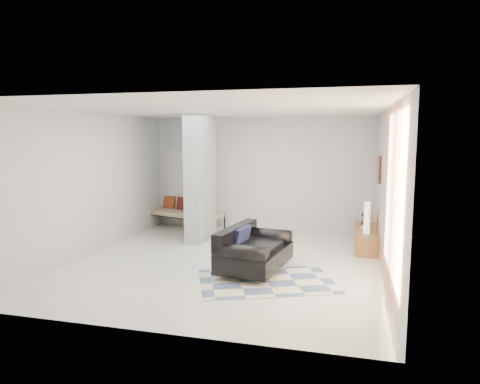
# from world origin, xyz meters

# --- Properties ---
(floor) EXTENTS (6.00, 6.00, 0.00)m
(floor) POSITION_xyz_m (0.00, 0.00, 0.00)
(floor) COLOR silver
(floor) RESTS_ON ground
(ceiling) EXTENTS (6.00, 6.00, 0.00)m
(ceiling) POSITION_xyz_m (0.00, 0.00, 2.80)
(ceiling) COLOR white
(ceiling) RESTS_ON wall_back
(wall_back) EXTENTS (6.00, 0.00, 6.00)m
(wall_back) POSITION_xyz_m (0.00, 3.00, 1.40)
(wall_back) COLOR silver
(wall_back) RESTS_ON ground
(wall_front) EXTENTS (6.00, 0.00, 6.00)m
(wall_front) POSITION_xyz_m (0.00, -3.00, 1.40)
(wall_front) COLOR silver
(wall_front) RESTS_ON ground
(wall_left) EXTENTS (0.00, 6.00, 6.00)m
(wall_left) POSITION_xyz_m (-2.75, 0.00, 1.40)
(wall_left) COLOR silver
(wall_left) RESTS_ON ground
(wall_right) EXTENTS (0.00, 6.00, 6.00)m
(wall_right) POSITION_xyz_m (2.75, 0.00, 1.40)
(wall_right) COLOR silver
(wall_right) RESTS_ON ground
(partition_column) EXTENTS (0.35, 1.20, 2.80)m
(partition_column) POSITION_xyz_m (-1.10, 1.60, 1.40)
(partition_column) COLOR #9FA5A6
(partition_column) RESTS_ON floor
(hallway_door) EXTENTS (0.85, 0.06, 2.04)m
(hallway_door) POSITION_xyz_m (-2.10, 2.96, 1.02)
(hallway_door) COLOR beige
(hallway_door) RESTS_ON floor
(curtain) EXTENTS (0.00, 2.55, 2.55)m
(curtain) POSITION_xyz_m (2.67, -1.15, 1.45)
(curtain) COLOR orange
(curtain) RESTS_ON wall_right
(wall_art) EXTENTS (0.04, 0.45, 0.55)m
(wall_art) POSITION_xyz_m (2.72, 1.70, 1.65)
(wall_art) COLOR #3F1E11
(wall_art) RESTS_ON wall_right
(media_console) EXTENTS (0.45, 1.64, 0.80)m
(media_console) POSITION_xyz_m (2.52, 1.70, 0.21)
(media_console) COLOR brown
(media_console) RESTS_ON floor
(loveseat) EXTENTS (1.15, 1.70, 0.76)m
(loveseat) POSITION_xyz_m (0.54, -0.39, 0.36)
(loveseat) COLOR silver
(loveseat) RESTS_ON floor
(daybed) EXTENTS (2.11, 1.37, 0.77)m
(daybed) POSITION_xyz_m (-1.92, 2.63, 0.41)
(daybed) COLOR black
(daybed) RESTS_ON floor
(area_rug) EXTENTS (2.50, 2.11, 0.01)m
(area_rug) POSITION_xyz_m (0.90, -0.90, 0.01)
(area_rug) COLOR beige
(area_rug) RESTS_ON floor
(cylinder_lamp) EXTENTS (0.12, 0.12, 0.64)m
(cylinder_lamp) POSITION_xyz_m (2.50, 1.26, 0.72)
(cylinder_lamp) COLOR silver
(cylinder_lamp) RESTS_ON media_console
(bronze_figurine) EXTENTS (0.15, 0.15, 0.27)m
(bronze_figurine) POSITION_xyz_m (2.47, 2.17, 0.53)
(bronze_figurine) COLOR black
(bronze_figurine) RESTS_ON media_console
(vase) EXTENTS (0.17, 0.17, 0.17)m
(vase) POSITION_xyz_m (2.47, 1.52, 0.49)
(vase) COLOR silver
(vase) RESTS_ON media_console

